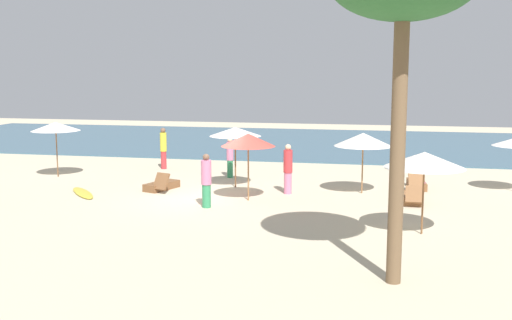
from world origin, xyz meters
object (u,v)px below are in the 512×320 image
object	(u,v)px
umbrella_3	(56,127)
umbrella_5	(248,140)
umbrella_0	(235,132)
lounger_3	(162,185)
person_2	(163,148)
umbrella_4	(424,160)
person_3	(206,180)
lounger_0	(417,184)
person_0	(288,169)
person_1	(230,157)
umbrella_2	(363,140)
lounger_1	(413,198)
surfboard	(83,193)

from	to	relation	value
umbrella_3	umbrella_5	xyz separation A→B (m)	(8.92, -2.93, -0.02)
umbrella_0	lounger_3	distance (m)	3.46
umbrella_0	person_2	xyz separation A→B (m)	(-4.24, 3.59, -1.18)
umbrella_4	umbrella_0	bearing A→B (deg)	140.53
umbrella_0	person_3	distance (m)	3.77
lounger_0	person_0	bearing A→B (deg)	-156.94
lounger_3	person_1	distance (m)	3.69
umbrella_0	umbrella_2	world-z (taller)	umbrella_0
umbrella_2	lounger_1	distance (m)	2.83
umbrella_4	person_2	size ratio (longest dim) A/B	1.22
umbrella_4	person_2	world-z (taller)	umbrella_4
lounger_0	person_3	distance (m)	8.48
person_0	umbrella_3	bearing A→B (deg)	171.45
umbrella_0	person_0	xyz separation A→B (m)	(2.17, -0.80, -1.23)
umbrella_0	lounger_3	world-z (taller)	umbrella_0
umbrella_3	surfboard	size ratio (longest dim) A/B	1.08
person_0	umbrella_5	bearing A→B (deg)	-129.68
umbrella_0	person_3	world-z (taller)	umbrella_0
lounger_1	person_2	world-z (taller)	person_2
lounger_1	person_1	size ratio (longest dim) A/B	1.00
umbrella_0	umbrella_5	size ratio (longest dim) A/B	1.00
lounger_0	umbrella_2	bearing A→B (deg)	-146.06
umbrella_4	person_0	distance (m)	6.58
umbrella_2	lounger_1	size ratio (longest dim) A/B	1.31
person_0	person_2	size ratio (longest dim) A/B	0.97
umbrella_0	lounger_0	distance (m)	7.24
umbrella_3	umbrella_4	xyz separation A→B (m)	(14.58, -6.20, -0.06)
umbrella_3	surfboard	xyz separation A→B (m)	(2.72, -3.06, -2.11)
umbrella_2	person_1	size ratio (longest dim) A/B	1.31
umbrella_0	person_0	world-z (taller)	umbrella_0
person_3	surfboard	world-z (taller)	person_3
umbrella_0	lounger_1	distance (m)	7.03
lounger_1	lounger_3	xyz separation A→B (m)	(-9.22, 0.38, 0.00)
umbrella_5	umbrella_3	bearing A→B (deg)	161.81
person_0	surfboard	xyz separation A→B (m)	(-7.37, -1.55, -0.90)
umbrella_0	lounger_1	size ratio (longest dim) A/B	1.37
lounger_0	person_1	size ratio (longest dim) A/B	1.01
person_1	person_3	bearing A→B (deg)	-83.88
umbrella_4	surfboard	xyz separation A→B (m)	(-11.86, 3.14, -2.05)
umbrella_2	lounger_3	world-z (taller)	umbrella_2
umbrella_0	umbrella_2	distance (m)	4.84
umbrella_3	umbrella_5	bearing A→B (deg)	-18.19
person_3	umbrella_4	bearing A→B (deg)	-15.83
lounger_0	person_2	bearing A→B (deg)	167.82
umbrella_4	lounger_1	size ratio (longest dim) A/B	1.35
lounger_3	person_1	size ratio (longest dim) A/B	1.02
lounger_3	umbrella_2	bearing A→B (deg)	6.72
umbrella_4	person_1	xyz separation A→B (m)	(-7.38, 7.51, -1.21)
umbrella_4	lounger_0	distance (m)	6.95
umbrella_4	person_1	size ratio (longest dim) A/B	1.35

